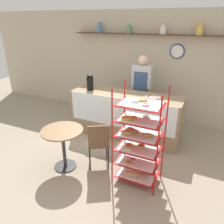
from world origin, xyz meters
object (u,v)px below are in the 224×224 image
at_px(person_worker, 141,89).
at_px(donut_tray_counter, 153,98).
at_px(cafe_table, 63,139).
at_px(coffee_carafe, 90,83).
at_px(pastry_rack, 138,142).
at_px(cafe_chair, 99,141).

distance_m(person_worker, donut_tray_counter, 0.85).
xyz_separation_m(cafe_table, coffee_carafe, (-0.30, 1.47, 0.61)).
relative_size(pastry_rack, cafe_chair, 1.84).
distance_m(person_worker, coffee_carafe, 1.23).
xyz_separation_m(pastry_rack, coffee_carafe, (-1.57, 1.27, 0.44)).
height_order(pastry_rack, coffee_carafe, pastry_rack).
bearing_deg(person_worker, donut_tray_counter, -57.01).
bearing_deg(cafe_chair, pastry_rack, 144.29).
distance_m(cafe_table, coffee_carafe, 1.62).
bearing_deg(cafe_table, donut_tray_counter, 52.07).
xyz_separation_m(cafe_table, cafe_chair, (0.56, 0.25, -0.03)).
bearing_deg(cafe_chair, coffee_carafe, -86.75).
height_order(cafe_table, coffee_carafe, coffee_carafe).
height_order(cafe_chair, coffee_carafe, coffee_carafe).
bearing_deg(pastry_rack, cafe_chair, 176.15).
bearing_deg(coffee_carafe, cafe_chair, -54.88).
distance_m(person_worker, cafe_chair, 1.97).
xyz_separation_m(coffee_carafe, donut_tray_counter, (1.44, -0.00, -0.15)).
relative_size(cafe_chair, donut_tray_counter, 2.36).
relative_size(cafe_table, donut_tray_counter, 2.01).
height_order(pastry_rack, person_worker, person_worker).
height_order(pastry_rack, cafe_table, pastry_rack).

